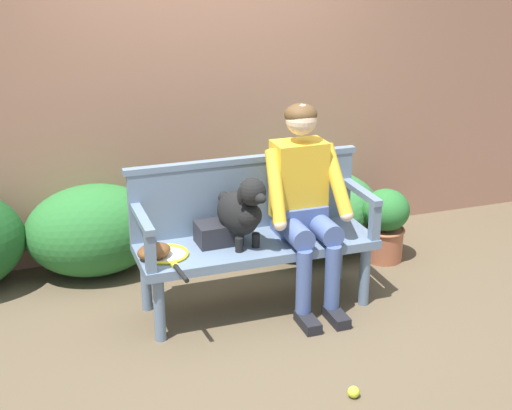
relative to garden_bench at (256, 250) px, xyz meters
name	(u,v)px	position (x,y,z in m)	size (l,w,h in m)	color
ground_plane	(256,306)	(0.00, 0.00, -0.41)	(40.00, 40.00, 0.00)	brown
brick_garden_fence	(202,114)	(0.00, 1.27, 0.62)	(8.00, 0.30, 2.07)	#936651
hedge_bush_mid_right	(94,230)	(-0.93, 0.89, -0.08)	(0.99, 0.72, 0.67)	#286B2D
hedge_bush_mid_left	(307,208)	(0.73, 0.85, -0.11)	(1.17, 0.97, 0.61)	#337538
garden_bench	(256,250)	(0.00, 0.00, 0.00)	(1.55, 0.53, 0.48)	slate
bench_backrest	(244,193)	(0.00, 0.24, 0.32)	(1.59, 0.06, 0.50)	slate
bench_armrest_left_end	(145,232)	(-0.74, -0.09, 0.27)	(0.06, 0.53, 0.28)	slate
bench_armrest_right_end	(366,203)	(0.74, -0.09, 0.27)	(0.06, 0.53, 0.28)	slate
person_seated	(304,198)	(0.32, -0.02, 0.33)	(0.56, 0.67, 1.35)	black
dog_on_bench	(242,210)	(-0.11, -0.04, 0.31)	(0.31, 0.48, 0.49)	black
tennis_racket	(167,256)	(-0.60, -0.05, 0.07)	(0.31, 0.57, 0.03)	yellow
baseball_glove	(154,251)	(-0.68, -0.04, 0.11)	(0.22, 0.17, 0.09)	brown
sports_bag	(218,233)	(-0.24, 0.05, 0.13)	(0.28, 0.20, 0.14)	#232328
tennis_ball	(354,392)	(0.16, -1.14, -0.38)	(0.07, 0.07, 0.07)	#CCDB33
potted_plant	(385,222)	(1.17, 0.39, -0.11)	(0.35, 0.35, 0.56)	#A85B3D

